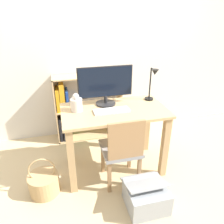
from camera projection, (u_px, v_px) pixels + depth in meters
name	position (u px, v px, depth m)	size (l,w,h in m)	color
ground_plane	(114.00, 167.00, 2.68)	(10.00, 10.00, 0.00)	#CCB284
wall_back	(96.00, 45.00, 2.97)	(8.00, 0.05, 2.60)	silver
desk	(114.00, 124.00, 2.42)	(1.13, 0.63, 0.78)	tan
monitor	(105.00, 84.00, 2.37)	(0.61, 0.22, 0.43)	#232326
keyboard	(112.00, 111.00, 2.30)	(0.38, 0.14, 0.02)	silver
vase	(76.00, 104.00, 2.28)	(0.13, 0.13, 0.19)	silver
desk_lamp	(152.00, 82.00, 2.44)	(0.10, 0.19, 0.39)	black
chair	(122.00, 149.00, 2.25)	(0.40, 0.40, 0.83)	gray
bookshelf	(76.00, 110.00, 3.11)	(0.94, 0.28, 0.94)	tan
basket	(44.00, 183.00, 2.27)	(0.31, 0.31, 0.43)	tan
storage_box	(146.00, 196.00, 2.11)	(0.39, 0.43, 0.31)	#999EA3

